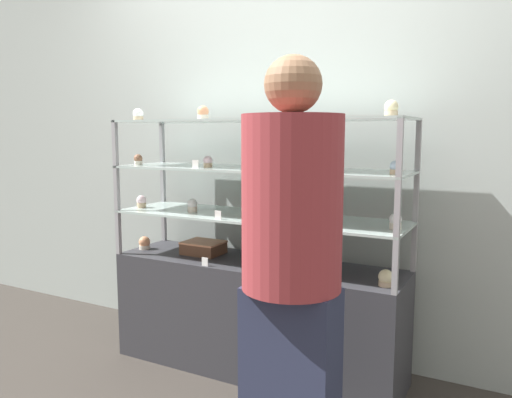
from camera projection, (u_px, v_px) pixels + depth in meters
The scene contains 29 objects.
ground_plane at pixel (256, 368), 2.73m from camera, with size 20.00×20.00×0.00m, color #38332D.
back_wall at pixel (285, 129), 2.88m from camera, with size 8.00×0.05×2.60m.
display_base at pixel (256, 316), 2.69m from camera, with size 1.57×0.43×0.60m.
display_riser_lower at pixel (256, 218), 2.62m from camera, with size 1.57×0.43×0.25m.
display_riser_middle at pixel (256, 171), 2.59m from camera, with size 1.57×0.43×0.25m.
display_riser_upper at pixel (256, 122), 2.56m from camera, with size 1.57×0.43×0.25m.
layer_cake_centerpiece at pixel (261, 205), 2.62m from camera, with size 0.18×0.18×0.11m.
sheet_cake_frosted at pixel (203, 248), 2.83m from camera, with size 0.22×0.18×0.07m.
cupcake_0 at pixel (145, 243), 2.95m from camera, with size 0.07×0.07×0.08m.
cupcake_1 at pixel (253, 258), 2.60m from camera, with size 0.07×0.07×0.08m.
cupcake_2 at pixel (309, 269), 2.38m from camera, with size 0.07×0.07×0.08m.
cupcake_3 at pixel (386, 278), 2.23m from camera, with size 0.07×0.07×0.08m.
price_tag_0 at pixel (205, 262), 2.57m from camera, with size 0.04×0.00×0.04m.
cupcake_4 at pixel (141, 202), 2.90m from camera, with size 0.06×0.06×0.07m.
cupcake_5 at pixel (192, 206), 2.74m from camera, with size 0.06×0.06×0.07m.
cupcake_6 at pixel (315, 216), 2.39m from camera, with size 0.06×0.06×0.07m.
cupcake_7 at pixel (395, 221), 2.25m from camera, with size 0.06×0.06×0.07m.
price_tag_1 at pixel (218, 215), 2.50m from camera, with size 0.04×0.00×0.04m.
cupcake_8 at pixel (138, 160), 2.85m from camera, with size 0.05×0.05×0.06m.
cupcake_9 at pixel (208, 162), 2.63m from camera, with size 0.05×0.05×0.06m.
cupcake_10 at pixel (294, 164), 2.42m from camera, with size 0.05×0.05×0.06m.
cupcake_11 at pixel (395, 168), 2.17m from camera, with size 0.05×0.05×0.06m.
price_tag_2 at pixel (195, 164), 2.53m from camera, with size 0.04×0.00×0.04m.
cupcake_12 at pixel (138, 115), 2.84m from camera, with size 0.06×0.06×0.07m.
cupcake_13 at pixel (203, 113), 2.57m from camera, with size 0.06×0.06×0.07m.
cupcake_14 at pixel (291, 111), 2.36m from camera, with size 0.06×0.06×0.07m.
cupcake_15 at pixel (391, 109), 2.13m from camera, with size 0.06×0.06×0.07m.
price_tag_3 at pixel (293, 112), 2.24m from camera, with size 0.04×0.00×0.04m.
customer_figure at pixel (291, 259), 1.80m from camera, with size 0.36×0.36×1.55m.
Camera 1 is at (1.22, -2.28, 1.28)m, focal length 35.00 mm.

